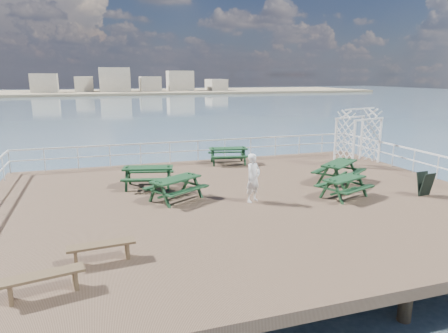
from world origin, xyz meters
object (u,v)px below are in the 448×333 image
flat_bench_near (102,248)px  flat_bench_far (43,279)px  trellis_arbor (358,139)px  person (253,178)px  picnic_table_d (148,173)px  picnic_table_b (228,152)px  picnic_table_c (339,168)px  picnic_table_e (344,183)px  picnic_table_a (176,184)px

flat_bench_near → flat_bench_far: flat_bench_far is taller
trellis_arbor → person: (-7.43, -4.33, -0.37)m
picnic_table_d → person: bearing=-28.6°
flat_bench_near → person: (5.21, 3.23, 0.52)m
picnic_table_b → picnic_table_c: 5.86m
flat_bench_near → flat_bench_far: bearing=-138.0°
picnic_table_e → person: 3.43m
picnic_table_b → trellis_arbor: (6.31, -1.83, 0.65)m
person → picnic_table_e: bearing=-37.8°
picnic_table_b → picnic_table_e: (2.25, -6.72, -0.04)m
picnic_table_b → flat_bench_far: 12.99m
flat_bench_near → person: bearing=27.5°
picnic_table_c → trellis_arbor: 4.38m
picnic_table_a → flat_bench_near: 5.04m
picnic_table_b → flat_bench_near: picnic_table_b is taller
picnic_table_a → picnic_table_d: size_ratio=1.05×
picnic_table_b → flat_bench_near: size_ratio=1.31×
picnic_table_e → trellis_arbor: trellis_arbor is taller
picnic_table_b → picnic_table_d: bearing=-134.7°
picnic_table_a → picnic_table_e: (5.92, -1.60, -0.04)m
picnic_table_e → picnic_table_d: bearing=131.5°
picnic_table_a → flat_bench_near: (-2.65, -4.28, -0.24)m
flat_bench_near → trellis_arbor: (12.64, 7.56, 0.89)m
flat_bench_near → trellis_arbor: size_ratio=0.58×
picnic_table_c → picnic_table_d: 7.84m
picnic_table_a → picnic_table_b: picnic_table_b is taller
person → picnic_table_d: bearing=109.5°
picnic_table_d → flat_bench_far: picnic_table_d is taller
picnic_table_e → trellis_arbor: bearing=29.7°
picnic_table_a → picnic_table_e: picnic_table_a is taller
person → picnic_table_a: bearing=129.3°
picnic_table_c → picnic_table_e: size_ratio=1.22×
picnic_table_b → person: (-1.12, -6.16, 0.28)m
flat_bench_near → trellis_arbor: 14.76m
picnic_table_e → flat_bench_near: size_ratio=1.32×
picnic_table_b → picnic_table_d: (-4.41, -3.19, 0.02)m
picnic_table_e → flat_bench_near: bearing=176.8°
picnic_table_d → flat_bench_near: size_ratio=1.40×
picnic_table_d → flat_bench_far: bearing=-99.1°
picnic_table_d → trellis_arbor: size_ratio=0.81×
picnic_table_a → flat_bench_far: 6.69m
person → picnic_table_c: bearing=-12.1°
picnic_table_a → person: bearing=-52.9°
flat_bench_near → person: person is taller
trellis_arbor → flat_bench_near: bearing=-165.3°
picnic_table_b → flat_bench_far: (-7.49, -10.61, -0.24)m
picnic_table_c → picnic_table_a: bearing=146.4°
picnic_table_d → picnic_table_e: size_ratio=1.06×
picnic_table_b → trellis_arbor: 6.61m
picnic_table_c → person: 4.55m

